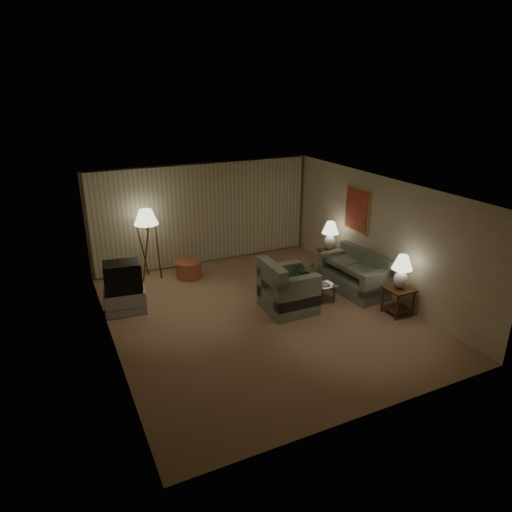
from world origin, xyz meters
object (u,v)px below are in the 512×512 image
at_px(sofa, 353,276).
at_px(table_lamp_near, 402,269).
at_px(coffee_table, 309,291).
at_px(tv_cabinet, 125,301).
at_px(table_lamp_far, 330,233).
at_px(side_table_far, 329,257).
at_px(armchair, 288,290).
at_px(ottoman, 189,269).
at_px(vase, 304,284).
at_px(floor_lamp, 148,243).
at_px(crt_tv, 123,277).
at_px(side_table_near, 398,296).

distance_m(sofa, table_lamp_near, 1.51).
height_order(coffee_table, tv_cabinet, tv_cabinet).
bearing_deg(table_lamp_far, side_table_far, -153.43).
bearing_deg(armchair, coffee_table, -81.70).
bearing_deg(ottoman, table_lamp_near, -47.91).
xyz_separation_m(armchair, table_lamp_far, (2.00, 1.43, 0.59)).
xyz_separation_m(side_table_far, table_lamp_far, (0.00, 0.00, 0.64)).
bearing_deg(vase, table_lamp_near, -38.60).
bearing_deg(vase, floor_lamp, 133.64).
xyz_separation_m(tv_cabinet, floor_lamp, (0.90, 1.56, 0.68)).
distance_m(armchair, vase, 0.44).
bearing_deg(side_table_far, table_lamp_near, -90.00).
distance_m(armchair, ottoman, 2.97).
bearing_deg(crt_tv, floor_lamp, 67.18).
xyz_separation_m(side_table_near, table_lamp_far, (-0.00, 2.60, 0.63)).
bearing_deg(tv_cabinet, sofa, -6.11).
xyz_separation_m(sofa, crt_tv, (-5.05, 1.20, 0.44)).
xyz_separation_m(table_lamp_near, coffee_table, (-1.42, 1.25, -0.75)).
bearing_deg(sofa, coffee_table, -89.28).
height_order(table_lamp_far, crt_tv, table_lamp_far).
bearing_deg(armchair, tv_cabinet, 67.61).
height_order(armchair, crt_tv, crt_tv).
xyz_separation_m(table_lamp_near, crt_tv, (-5.20, 2.55, -0.21)).
distance_m(sofa, armchair, 1.86).
bearing_deg(coffee_table, table_lamp_near, -41.44).
relative_size(side_table_near, coffee_table, 0.53).
bearing_deg(vase, armchair, -170.13).
xyz_separation_m(armchair, tv_cabinet, (-3.20, 1.38, -0.20)).
bearing_deg(table_lamp_near, tv_cabinet, 153.84).
xyz_separation_m(coffee_table, crt_tv, (-3.78, 1.30, 0.54)).
xyz_separation_m(crt_tv, floor_lamp, (0.90, 1.56, 0.12)).
xyz_separation_m(side_table_far, ottoman, (-3.41, 1.18, -0.18)).
height_order(sofa, crt_tv, crt_tv).
distance_m(sofa, side_table_far, 1.26).
bearing_deg(vase, coffee_table, 0.00).
xyz_separation_m(sofa, tv_cabinet, (-5.05, 1.20, -0.13)).
bearing_deg(sofa, side_table_near, 2.55).
height_order(table_lamp_far, vase, table_lamp_far).
height_order(side_table_near, floor_lamp, floor_lamp).
xyz_separation_m(armchair, table_lamp_near, (2.00, -1.17, 0.59)).
height_order(floor_lamp, vase, floor_lamp).
xyz_separation_m(table_lamp_near, vase, (-1.57, 1.25, -0.54)).
bearing_deg(table_lamp_far, coffee_table, -136.36).
relative_size(armchair, side_table_far, 1.82).
xyz_separation_m(tv_cabinet, crt_tv, (0.00, 0.00, 0.57)).
height_order(side_table_near, side_table_far, same).
bearing_deg(side_table_far, coffee_table, -136.36).
relative_size(floor_lamp, vase, 11.76).
bearing_deg(side_table_near, floor_lamp, 136.25).
xyz_separation_m(table_lamp_near, floor_lamp, (-4.30, 4.11, -0.10)).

